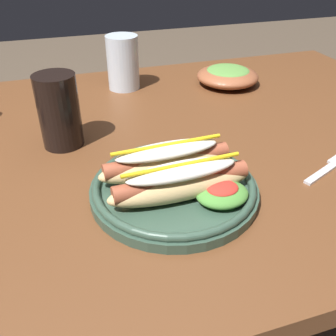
{
  "coord_description": "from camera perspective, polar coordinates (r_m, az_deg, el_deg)",
  "views": [
    {
      "loc": [
        -0.11,
        -0.62,
        1.09
      ],
      "look_at": [
        0.04,
        -0.15,
        0.77
      ],
      "focal_mm": 40.49,
      "sensor_mm": 36.0,
      "label": 1
    }
  ],
  "objects": [
    {
      "name": "side_bowl",
      "position": [
        1.01,
        8.96,
        13.62
      ],
      "size": [
        0.16,
        0.16,
        0.05
      ],
      "color": "brown",
      "rests_on": "dining_table"
    },
    {
      "name": "soda_cup",
      "position": [
        0.72,
        -16.08,
        8.23
      ],
      "size": [
        0.08,
        0.08,
        0.14
      ],
      "primitive_type": "cylinder",
      "color": "black",
      "rests_on": "dining_table"
    },
    {
      "name": "fork",
      "position": [
        0.7,
        23.18,
        0.07
      ],
      "size": [
        0.12,
        0.06,
        0.0
      ],
      "rotation": [
        0.0,
        0.0,
        0.4
      ],
      "color": "silver",
      "rests_on": "dining_table"
    },
    {
      "name": "dining_table",
      "position": [
        0.77,
        -6.09,
        -2.38
      ],
      "size": [
        1.46,
        0.86,
        0.74
      ],
      "color": "brown",
      "rests_on": "ground_plane"
    },
    {
      "name": "hot_dog_plate",
      "position": [
        0.57,
        1.21,
        -1.95
      ],
      "size": [
        0.26,
        0.26,
        0.08
      ],
      "color": "#334C3D",
      "rests_on": "dining_table"
    },
    {
      "name": "extra_cup",
      "position": [
        0.97,
        -6.8,
        15.48
      ],
      "size": [
        0.08,
        0.08,
        0.13
      ],
      "primitive_type": "cylinder",
      "color": "silver",
      "rests_on": "dining_table"
    }
  ]
}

